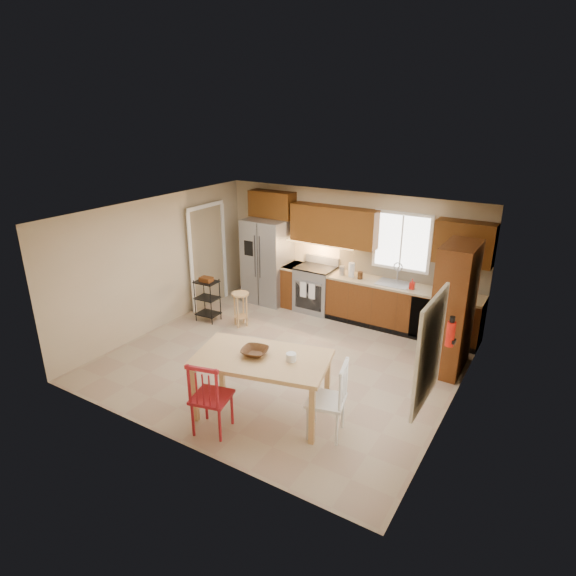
% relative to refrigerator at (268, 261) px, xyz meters
% --- Properties ---
extents(floor, '(5.50, 5.50, 0.00)m').
position_rel_refrigerator_xyz_m(floor, '(1.70, -2.12, -0.91)').
color(floor, tan).
rests_on(floor, ground).
extents(ceiling, '(5.50, 5.00, 0.02)m').
position_rel_refrigerator_xyz_m(ceiling, '(1.70, -2.12, 1.59)').
color(ceiling, silver).
rests_on(ceiling, ground).
extents(wall_back, '(5.50, 0.02, 2.50)m').
position_rel_refrigerator_xyz_m(wall_back, '(1.70, 0.38, 0.34)').
color(wall_back, '#CCB793').
rests_on(wall_back, ground).
extents(wall_front, '(5.50, 0.02, 2.50)m').
position_rel_refrigerator_xyz_m(wall_front, '(1.70, -4.62, 0.34)').
color(wall_front, '#CCB793').
rests_on(wall_front, ground).
extents(wall_left, '(0.02, 5.00, 2.50)m').
position_rel_refrigerator_xyz_m(wall_left, '(-1.05, -2.12, 0.34)').
color(wall_left, '#CCB793').
rests_on(wall_left, ground).
extents(wall_right, '(0.02, 5.00, 2.50)m').
position_rel_refrigerator_xyz_m(wall_right, '(4.45, -2.12, 0.34)').
color(wall_right, '#CCB793').
rests_on(wall_right, ground).
extents(refrigerator, '(0.92, 0.75, 1.82)m').
position_rel_refrigerator_xyz_m(refrigerator, '(0.00, 0.00, 0.00)').
color(refrigerator, gray).
rests_on(refrigerator, floor).
extents(range_stove, '(0.76, 0.63, 0.92)m').
position_rel_refrigerator_xyz_m(range_stove, '(1.15, 0.06, -0.45)').
color(range_stove, gray).
rests_on(range_stove, floor).
extents(base_cabinet_narrow, '(0.30, 0.60, 0.90)m').
position_rel_refrigerator_xyz_m(base_cabinet_narrow, '(0.60, 0.08, -0.46)').
color(base_cabinet_narrow, '#5F3111').
rests_on(base_cabinet_narrow, floor).
extents(base_cabinet_run, '(2.92, 0.60, 0.90)m').
position_rel_refrigerator_xyz_m(base_cabinet_run, '(2.99, 0.08, -0.46)').
color(base_cabinet_run, '#5F3111').
rests_on(base_cabinet_run, floor).
extents(dishwasher, '(0.60, 0.02, 0.78)m').
position_rel_refrigerator_xyz_m(dishwasher, '(3.55, -0.22, -0.46)').
color(dishwasher, black).
rests_on(dishwasher, floor).
extents(backsplash, '(2.92, 0.03, 0.55)m').
position_rel_refrigerator_xyz_m(backsplash, '(2.99, 0.36, 0.27)').
color(backsplash, beige).
rests_on(backsplash, wall_back).
extents(upper_over_fridge, '(1.00, 0.35, 0.55)m').
position_rel_refrigerator_xyz_m(upper_over_fridge, '(0.00, 0.20, 1.19)').
color(upper_over_fridge, '#5D330F').
rests_on(upper_over_fridge, wall_back).
extents(upper_left_block, '(1.80, 0.35, 0.75)m').
position_rel_refrigerator_xyz_m(upper_left_block, '(1.45, 0.20, 0.92)').
color(upper_left_block, '#5D330F').
rests_on(upper_left_block, wall_back).
extents(upper_right_block, '(1.00, 0.35, 0.75)m').
position_rel_refrigerator_xyz_m(upper_right_block, '(3.95, 0.20, 0.92)').
color(upper_right_block, '#5D330F').
rests_on(upper_right_block, wall_back).
extents(window_back, '(1.12, 0.04, 1.12)m').
position_rel_refrigerator_xyz_m(window_back, '(2.80, 0.35, 0.74)').
color(window_back, white).
rests_on(window_back, wall_back).
extents(sink, '(0.62, 0.46, 0.16)m').
position_rel_refrigerator_xyz_m(sink, '(2.80, 0.08, -0.05)').
color(sink, gray).
rests_on(sink, base_cabinet_run).
extents(undercab_glow, '(1.60, 0.30, 0.01)m').
position_rel_refrigerator_xyz_m(undercab_glow, '(1.15, 0.17, 0.52)').
color(undercab_glow, '#FFBF66').
rests_on(undercab_glow, wall_back).
extents(soap_bottle, '(0.09, 0.09, 0.19)m').
position_rel_refrigerator_xyz_m(soap_bottle, '(3.18, -0.02, 0.09)').
color(soap_bottle, red).
rests_on(soap_bottle, base_cabinet_run).
extents(paper_towel, '(0.12, 0.12, 0.28)m').
position_rel_refrigerator_xyz_m(paper_towel, '(1.95, 0.03, 0.13)').
color(paper_towel, white).
rests_on(paper_towel, base_cabinet_run).
extents(canister_steel, '(0.11, 0.11, 0.18)m').
position_rel_refrigerator_xyz_m(canister_steel, '(1.75, 0.03, 0.08)').
color(canister_steel, gray).
rests_on(canister_steel, base_cabinet_run).
extents(canister_wood, '(0.10, 0.10, 0.14)m').
position_rel_refrigerator_xyz_m(canister_wood, '(2.15, -0.00, 0.06)').
color(canister_wood, '#4C2C14').
rests_on(canister_wood, base_cabinet_run).
extents(pantry, '(0.50, 0.95, 2.10)m').
position_rel_refrigerator_xyz_m(pantry, '(4.13, -0.93, 0.14)').
color(pantry, '#5F3111').
rests_on(pantry, floor).
extents(fire_extinguisher, '(0.12, 0.12, 0.36)m').
position_rel_refrigerator_xyz_m(fire_extinguisher, '(4.33, -1.98, 0.19)').
color(fire_extinguisher, red).
rests_on(fire_extinguisher, wall_right).
extents(window_right, '(0.04, 1.02, 1.32)m').
position_rel_refrigerator_xyz_m(window_right, '(4.38, -3.27, 0.54)').
color(window_right, white).
rests_on(window_right, wall_right).
extents(doorway, '(0.04, 0.95, 2.10)m').
position_rel_refrigerator_xyz_m(doorway, '(-0.97, -0.82, 0.14)').
color(doorway, '#8C7A59').
rests_on(doorway, wall_left).
extents(dining_table, '(1.98, 1.41, 0.87)m').
position_rel_refrigerator_xyz_m(dining_table, '(2.26, -3.54, -0.47)').
color(dining_table, tan).
rests_on(dining_table, floor).
extents(chair_red, '(0.60, 0.60, 1.05)m').
position_rel_refrigerator_xyz_m(chair_red, '(1.91, -4.19, -0.38)').
color(chair_red, maroon).
rests_on(chair_red, floor).
extents(chair_white, '(0.60, 0.60, 1.05)m').
position_rel_refrigerator_xyz_m(chair_white, '(3.21, -3.49, -0.38)').
color(chair_white, white).
rests_on(chair_white, floor).
extents(table_bowl, '(0.44, 0.44, 0.09)m').
position_rel_refrigerator_xyz_m(table_bowl, '(2.15, -3.54, -0.03)').
color(table_bowl, '#4C2C14').
rests_on(table_bowl, dining_table).
extents(table_jar, '(0.18, 0.18, 0.17)m').
position_rel_refrigerator_xyz_m(table_jar, '(2.65, -3.42, 0.01)').
color(table_jar, white).
rests_on(table_jar, dining_table).
extents(bar_stool, '(0.41, 0.41, 0.68)m').
position_rel_refrigerator_xyz_m(bar_stool, '(0.28, -1.38, -0.57)').
color(bar_stool, tan).
rests_on(bar_stool, floor).
extents(utility_cart, '(0.45, 0.36, 0.86)m').
position_rel_refrigerator_xyz_m(utility_cart, '(-0.43, -1.51, -0.48)').
color(utility_cart, black).
rests_on(utility_cart, floor).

